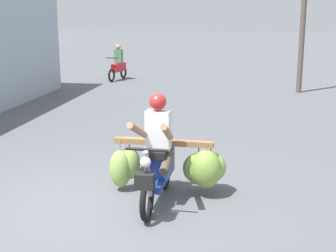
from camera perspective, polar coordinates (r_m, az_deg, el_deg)
The scene contains 4 objects.
ground_plane at distance 6.90m, azimuth -8.32°, elevation -9.58°, with size 120.00×120.00×0.00m, color #56595E.
motorbike_main_loaded at distance 7.08m, azimuth 0.65°, elevation -4.43°, with size 1.81×1.76×1.58m.
motorbike_distant_ahead_left at distance 19.45m, azimuth -5.88°, elevation 7.09°, with size 0.56×1.61×1.40m.
utility_pole at distance 16.76m, azimuth 15.67°, elevation 12.67°, with size 0.18×0.18×5.21m, color brown.
Camera 1 is at (1.96, -6.05, 2.68)m, focal length 51.74 mm.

